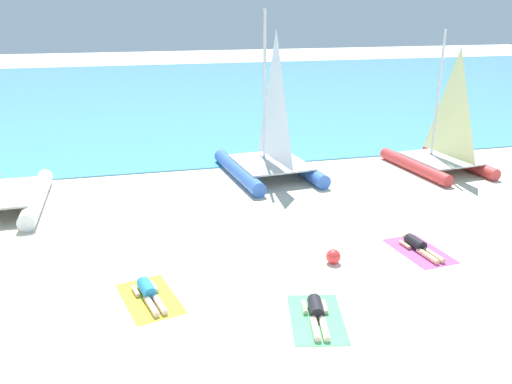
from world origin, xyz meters
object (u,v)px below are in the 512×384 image
object	(u,v)px
sailboat_blue	(270,153)
towel_center_left	(150,298)
towel_rightmost	(419,251)
sunbather_center_right	(317,312)
sunbather_rightmost	(418,246)
beach_ball	(333,256)
towel_center_right	(317,319)
sailboat_red	(440,151)
sunbather_center_left	(149,292)

from	to	relation	value
sailboat_blue	towel_center_left	bearing A→B (deg)	-127.90
towel_rightmost	sailboat_blue	bearing A→B (deg)	106.23
sailboat_blue	sunbather_center_right	size ratio (longest dim) A/B	3.91
towel_rightmost	sunbather_rightmost	distance (m)	0.14
towel_rightmost	beach_ball	size ratio (longest dim) A/B	5.09
towel_center_right	towel_rightmost	xyz separation A→B (m)	(3.79, 2.37, 0.00)
sailboat_red	beach_ball	bearing A→B (deg)	-143.37
sunbather_center_right	sunbather_rightmost	world-z (taller)	same
sunbather_center_left	sunbather_center_right	world-z (taller)	same
sailboat_blue	towel_rightmost	distance (m)	7.67
sunbather_center_left	sailboat_blue	bearing A→B (deg)	44.37
sailboat_blue	towel_center_left	distance (m)	9.49
sunbather_rightmost	beach_ball	world-z (taller)	beach_ball
sailboat_blue	towel_center_left	size ratio (longest dim) A/B	3.21
sailboat_blue	sunbather_center_left	xyz separation A→B (m)	(-5.02, -7.94, -0.78)
sailboat_blue	towel_rightmost	world-z (taller)	sailboat_blue
sunbather_rightmost	beach_ball	bearing A→B (deg)	177.13
sunbather_center_left	beach_ball	size ratio (longest dim) A/B	4.17
sailboat_red	towel_rightmost	xyz separation A→B (m)	(-4.60, -6.42, -0.79)
sunbather_center_left	towel_center_right	distance (m)	3.78
sunbather_center_left	towel_center_right	xyz separation A→B (m)	(3.36, -1.74, -0.13)
sunbather_center_right	towel_rightmost	world-z (taller)	sunbather_center_right
sunbather_center_right	sunbather_rightmost	distance (m)	4.46
towel_center_left	beach_ball	distance (m)	4.68
sunbather_center_left	sunbather_center_right	bearing A→B (deg)	-39.75
towel_rightmost	sunbather_rightmost	size ratio (longest dim) A/B	1.21
towel_center_right	towel_rightmost	world-z (taller)	same
sailboat_blue	towel_center_left	xyz separation A→B (m)	(-5.01, -8.01, -0.90)
sailboat_blue	sunbather_rightmost	bearing A→B (deg)	-79.57
towel_center_left	sunbather_center_right	distance (m)	3.73
towel_center_right	sunbather_center_right	world-z (taller)	sunbather_center_right
towel_rightmost	beach_ball	distance (m)	2.51
sunbather_center_left	sunbather_rightmost	world-z (taller)	same
towel_rightmost	towel_center_left	bearing A→B (deg)	-174.41
towel_center_left	towel_rightmost	xyz separation A→B (m)	(7.13, 0.70, 0.00)
sunbather_center_right	beach_ball	size ratio (longest dim) A/B	4.18
sunbather_center_right	towel_rightmost	xyz separation A→B (m)	(3.78, 2.31, -0.13)
towel_center_left	beach_ball	size ratio (longest dim) A/B	5.09
towel_center_left	towel_rightmost	world-z (taller)	same
sunbather_center_right	towel_center_right	bearing A→B (deg)	-90.00
sunbather_rightmost	towel_center_right	bearing A→B (deg)	-153.41
sailboat_red	sunbather_center_left	world-z (taller)	sailboat_red
beach_ball	sunbather_center_right	bearing A→B (deg)	-119.78
sunbather_center_left	sailboat_red	bearing A→B (deg)	17.63
sunbather_center_left	towel_rightmost	world-z (taller)	sunbather_center_left
towel_center_right	towel_rightmost	bearing A→B (deg)	32.06
sunbather_center_left	towel_center_left	bearing A→B (deg)	-90.00
towel_center_left	sunbather_center_left	size ratio (longest dim) A/B	1.22
towel_center_right	beach_ball	world-z (taller)	beach_ball
sunbather_rightmost	sunbather_center_right	bearing A→B (deg)	-154.01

